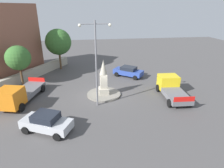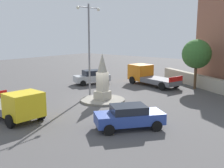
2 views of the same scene
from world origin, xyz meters
The scene contains 10 objects.
ground_plane centered at (0.00, 0.00, 0.00)m, with size 80.00×80.00×0.00m, color #4F4C4C.
traffic_island centered at (0.00, 0.00, 0.08)m, with size 3.80×3.80×0.17m, color gray.
monument centered at (0.00, 0.00, 1.96)m, with size 1.10×1.10×3.91m.
streetlamp centered at (-0.91, -2.33, 4.97)m, with size 2.91×0.28×8.27m.
car_silver_near_island centered at (-5.25, -6.04, 0.81)m, with size 4.34×3.21×1.59m.
car_blue_approaching centered at (4.16, 5.65, 0.77)m, with size 4.28×3.88×1.46m.
truck_yellow_parked_left centered at (7.44, -1.28, 0.96)m, with size 2.75×5.42×2.01m.
truck_orange_far_side centered at (-8.87, -0.83, 1.03)m, with size 3.72×6.67×2.16m.
stone_boundary_wall centered at (-9.85, 6.13, 0.66)m, with size 17.57×0.70×1.31m, color #B2AA99.
tree_mid_cluster centered at (-9.85, 4.25, 3.62)m, with size 2.97×2.97×5.12m.
Camera 2 is at (17.10, 14.55, 5.73)m, focal length 43.23 mm.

